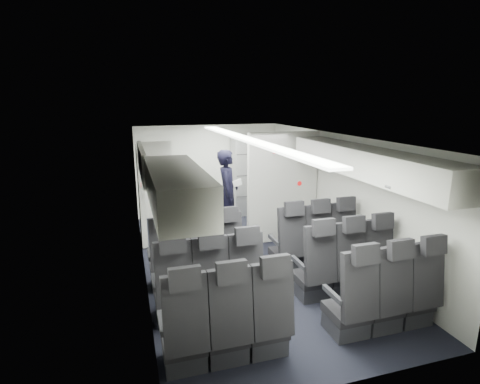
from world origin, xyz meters
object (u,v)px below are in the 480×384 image
flight_attendant (228,193)px  seat_row_front (257,252)px  boarding_door (141,194)px  carry_on_bag (164,166)px  galley_unit (250,175)px  seat_row_rear (311,313)px  seat_row_mid (280,277)px

flight_attendant → seat_row_front: bearing=-162.8°
boarding_door → flight_attendant: 1.69m
carry_on_bag → seat_row_front: bearing=-18.3°
galley_unit → carry_on_bag: size_ratio=4.71×
seat_row_front → flight_attendant: flight_attendant is taller
galley_unit → flight_attendant: size_ratio=1.08×
seat_row_rear → boarding_door: (-1.64, 3.89, 0.55)m
seat_row_mid → boarding_door: boarding_door is taller
galley_unit → boarding_door: size_ratio=1.02×
seat_row_front → seat_row_rear: bearing=-90.0°
flight_attendant → carry_on_bag: carry_on_bag is taller
seat_row_mid → seat_row_rear: bearing=-90.0°
boarding_door → flight_attendant: bearing=-4.5°
seat_row_rear → galley_unit: 5.17m
seat_row_front → boarding_door: boarding_door is taller
seat_row_front → flight_attendant: 2.01m
seat_row_rear → boarding_door: boarding_door is taller
seat_row_mid → carry_on_bag: bearing=140.2°
flight_attendant → boarding_door: bearing=104.0°
seat_row_front → seat_row_mid: size_ratio=1.00×
seat_row_rear → galley_unit: galley_unit is taller
galley_unit → boarding_door: (-2.59, -1.17, 0.00)m
seat_row_mid → galley_unit: 4.30m
galley_unit → seat_row_mid: bearing=-102.9°
galley_unit → flight_attendant: galley_unit is taller
flight_attendant → carry_on_bag: size_ratio=4.38×
flight_attendant → galley_unit: bearing=-16.3°
seat_row_front → boarding_door: (-1.64, 2.09, 0.55)m
seat_row_front → carry_on_bag: carry_on_bag is taller
galley_unit → carry_on_bag: 3.90m
seat_row_mid → boarding_door: 3.45m
seat_row_front → seat_row_rear: (0.00, -1.80, 0.00)m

